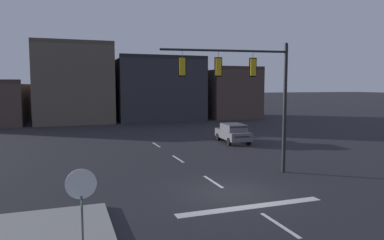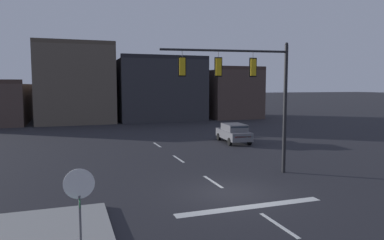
# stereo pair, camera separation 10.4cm
# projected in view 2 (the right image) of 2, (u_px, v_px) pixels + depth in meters

# --- Properties ---
(ground_plane) EXTENTS (400.00, 400.00, 0.00)m
(ground_plane) POSITION_uv_depth(u_px,v_px,m) (230.00, 193.00, 16.29)
(ground_plane) COLOR #232328
(stop_bar_paint) EXTENTS (6.40, 0.50, 0.01)m
(stop_bar_paint) POSITION_uv_depth(u_px,v_px,m) (251.00, 207.00, 14.41)
(stop_bar_paint) COLOR silver
(stop_bar_paint) RESTS_ON ground
(lane_centreline) EXTENTS (0.16, 26.40, 0.01)m
(lane_centreline) POSITION_uv_depth(u_px,v_px,m) (213.00, 182.00, 18.17)
(lane_centreline) COLOR silver
(lane_centreline) RESTS_ON ground
(signal_mast_near_side) EXTENTS (6.99, 1.09, 7.21)m
(signal_mast_near_side) POSITION_uv_depth(u_px,v_px,m) (248.00, 82.00, 19.21)
(signal_mast_near_side) COLOR black
(signal_mast_near_side) RESTS_ON ground
(stop_sign) EXTENTS (0.76, 0.64, 2.83)m
(stop_sign) POSITION_uv_depth(u_px,v_px,m) (79.00, 196.00, 8.88)
(stop_sign) COLOR #56565B
(stop_sign) RESTS_ON ground
(car_lot_nearside) EXTENTS (2.25, 4.58, 1.61)m
(car_lot_nearside) POSITION_uv_depth(u_px,v_px,m) (234.00, 133.00, 30.52)
(car_lot_nearside) COLOR slate
(car_lot_nearside) RESTS_ON ground
(building_row) EXTENTS (40.47, 13.47, 10.33)m
(building_row) POSITION_uv_depth(u_px,v_px,m) (116.00, 91.00, 50.69)
(building_row) COLOR #473833
(building_row) RESTS_ON ground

